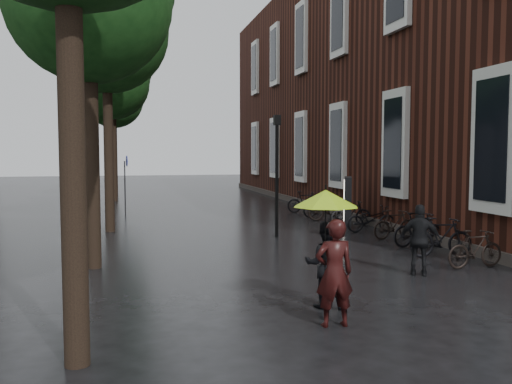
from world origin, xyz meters
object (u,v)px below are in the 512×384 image
object	(u,v)px
pedestrian_walking	(420,240)
lamp_post	(277,164)
person_burgundy	(334,273)
ad_lightbox	(347,202)
person_black	(325,264)
parked_bicycles	(366,218)

from	to	relation	value
pedestrian_walking	lamp_post	bearing A→B (deg)	-44.21
person_burgundy	ad_lightbox	size ratio (longest dim) A/B	0.93
lamp_post	pedestrian_walking	bearing A→B (deg)	-75.00
person_burgundy	lamp_post	size ratio (longest dim) A/B	0.43
person_black	pedestrian_walking	size ratio (longest dim) A/B	0.97
ad_lightbox	person_black	bearing A→B (deg)	-92.53
pedestrian_walking	person_burgundy	bearing A→B (deg)	72.91
person_black	parked_bicycles	xyz separation A→B (m)	(4.64, 8.26, -0.28)
person_burgundy	parked_bicycles	size ratio (longest dim) A/B	0.13
person_burgundy	pedestrian_walking	world-z (taller)	person_burgundy
person_black	lamp_post	xyz separation A→B (m)	(1.32, 7.76, 1.59)
parked_bicycles	ad_lightbox	size ratio (longest dim) A/B	7.04
person_burgundy	ad_lightbox	distance (m)	11.61
pedestrian_walking	parked_bicycles	bearing A→B (deg)	-74.28
ad_lightbox	lamp_post	world-z (taller)	lamp_post
person_black	ad_lightbox	world-z (taller)	ad_lightbox
parked_bicycles	lamp_post	world-z (taller)	lamp_post
parked_bicycles	ad_lightbox	xyz separation A→B (m)	(-0.12, 1.32, 0.43)
person_black	pedestrian_walking	bearing A→B (deg)	-126.14
person_black	parked_bicycles	size ratio (longest dim) A/B	0.12
lamp_post	person_burgundy	bearing A→B (deg)	-100.09
person_black	ad_lightbox	distance (m)	10.60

